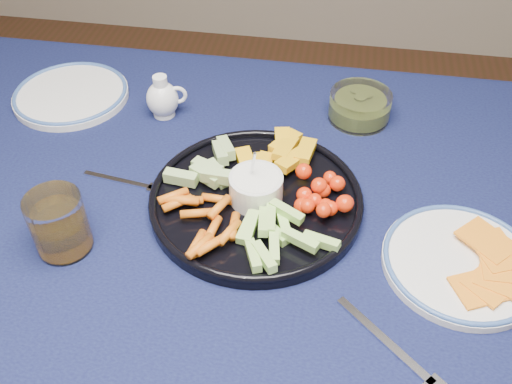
% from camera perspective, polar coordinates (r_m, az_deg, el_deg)
% --- Properties ---
extents(dining_table, '(1.67, 1.07, 0.75)m').
position_cam_1_polar(dining_table, '(0.90, 5.82, -10.23)').
color(dining_table, '#472617').
rests_on(dining_table, ground).
extents(crudite_platter, '(0.34, 0.34, 0.11)m').
position_cam_1_polar(crudite_platter, '(0.89, -0.14, -0.39)').
color(crudite_platter, black).
rests_on(crudite_platter, dining_table).
extents(creamer_pitcher, '(0.08, 0.06, 0.08)m').
position_cam_1_polar(creamer_pitcher, '(1.08, -9.29, 9.21)').
color(creamer_pitcher, white).
rests_on(creamer_pitcher, dining_table).
extents(pickle_bowl, '(0.11, 0.11, 0.05)m').
position_cam_1_polar(pickle_bowl, '(1.08, 10.32, 8.34)').
color(pickle_bowl, white).
rests_on(pickle_bowl, dining_table).
extents(cheese_plate, '(0.22, 0.22, 0.03)m').
position_cam_1_polar(cheese_plate, '(0.86, 19.88, -6.51)').
color(cheese_plate, white).
rests_on(cheese_plate, dining_table).
extents(juice_tumbler, '(0.08, 0.08, 0.09)m').
position_cam_1_polar(juice_tumbler, '(0.86, -19.02, -3.29)').
color(juice_tumbler, white).
rests_on(juice_tumbler, dining_table).
extents(fork_left, '(0.15, 0.03, 0.00)m').
position_cam_1_polar(fork_left, '(0.96, -12.32, 0.85)').
color(fork_left, silver).
rests_on(fork_left, dining_table).
extents(fork_right, '(0.15, 0.14, 0.00)m').
position_cam_1_polar(fork_right, '(0.76, 14.49, -15.70)').
color(fork_right, silver).
rests_on(fork_right, dining_table).
extents(side_plate_extra, '(0.22, 0.22, 0.02)m').
position_cam_1_polar(side_plate_extra, '(1.18, -18.02, 9.29)').
color(side_plate_extra, white).
rests_on(side_plate_extra, dining_table).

